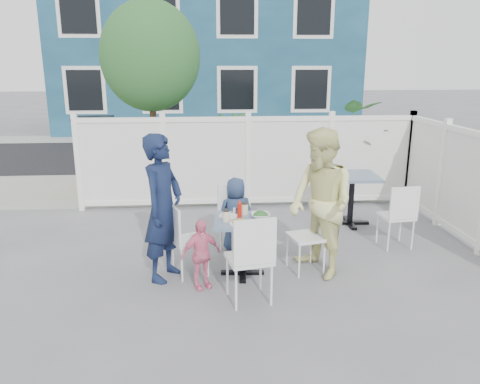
{
  "coord_description": "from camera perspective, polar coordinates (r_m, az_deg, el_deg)",
  "views": [
    {
      "loc": [
        -0.63,
        -5.57,
        2.46
      ],
      "look_at": [
        -0.22,
        0.03,
        0.92
      ],
      "focal_mm": 35.0,
      "sensor_mm": 36.0,
      "label": 1
    }
  ],
  "objects": [
    {
      "name": "ground",
      "position": [
        6.12,
        2.05,
        -8.4
      ],
      "size": [
        80.0,
        80.0,
        0.0
      ],
      "primitive_type": "plane",
      "color": "slate"
    },
    {
      "name": "near_sidewalk",
      "position": [
        9.71,
        -0.37,
        0.67
      ],
      "size": [
        24.0,
        2.6,
        0.01
      ],
      "primitive_type": "cube",
      "color": "gray",
      "rests_on": "ground"
    },
    {
      "name": "street",
      "position": [
        13.31,
        -1.45,
        4.69
      ],
      "size": [
        24.0,
        5.0,
        0.01
      ],
      "primitive_type": "cube",
      "color": "black",
      "rests_on": "ground"
    },
    {
      "name": "far_sidewalk",
      "position": [
        16.37,
        -1.98,
        6.69
      ],
      "size": [
        24.0,
        1.6,
        0.01
      ],
      "primitive_type": "cube",
      "color": "gray",
      "rests_on": "ground"
    },
    {
      "name": "building",
      "position": [
        19.57,
        -4.01,
        16.88
      ],
      "size": [
        11.0,
        6.0,
        6.0
      ],
      "color": "navy",
      "rests_on": "ground"
    },
    {
      "name": "fence_back",
      "position": [
        8.18,
        0.98,
        3.48
      ],
      "size": [
        5.86,
        0.08,
        1.6
      ],
      "color": "white",
      "rests_on": "ground"
    },
    {
      "name": "fence_right",
      "position": [
        7.35,
        25.49,
        0.61
      ],
      "size": [
        0.08,
        3.66,
        1.6
      ],
      "rotation": [
        0.0,
        0.0,
        1.57
      ],
      "color": "white",
      "rests_on": "ground"
    },
    {
      "name": "tree",
      "position": [
        8.92,
        -10.89,
        15.9
      ],
      "size": [
        1.8,
        1.62,
        3.59
      ],
      "color": "#382316",
      "rests_on": "ground"
    },
    {
      "name": "utility_cabinet",
      "position": [
        9.99,
        -17.15,
        4.44
      ],
      "size": [
        0.82,
        0.64,
        1.39
      ],
      "primitive_type": "cube",
      "rotation": [
        0.0,
        0.0,
        0.15
      ],
      "color": "yellow",
      "rests_on": "ground"
    },
    {
      "name": "potted_shrub_a",
      "position": [
        8.84,
        -1.25,
        4.4
      ],
      "size": [
        1.14,
        1.14,
        1.57
      ],
      "primitive_type": "imported",
      "rotation": [
        0.0,
        0.0,
        5.91
      ],
      "color": "#23542D",
      "rests_on": "ground"
    },
    {
      "name": "potted_shrub_b",
      "position": [
        9.1,
        12.67,
        5.0
      ],
      "size": [
        1.84,
        1.97,
        1.78
      ],
      "primitive_type": "imported",
      "rotation": [
        0.0,
        0.0,
        1.91
      ],
      "color": "#23542D",
      "rests_on": "ground"
    },
    {
      "name": "main_table",
      "position": [
        5.56,
        0.32,
        -4.88
      ],
      "size": [
        0.71,
        0.71,
        0.7
      ],
      "rotation": [
        0.0,
        0.0,
        -0.07
      ],
      "color": "#435C75",
      "rests_on": "ground"
    },
    {
      "name": "spare_table",
      "position": [
        7.49,
        13.49,
        0.7
      ],
      "size": [
        0.8,
        0.8,
        0.81
      ],
      "rotation": [
        0.0,
        0.0,
        -0.05
      ],
      "color": "#435C75",
      "rests_on": "ground"
    },
    {
      "name": "chair_left",
      "position": [
        5.59,
        -6.93,
        -5.22
      ],
      "size": [
        0.51,
        0.51,
        0.88
      ],
      "rotation": [
        0.0,
        0.0,
        -1.19
      ],
      "color": "white",
      "rests_on": "ground"
    },
    {
      "name": "chair_right",
      "position": [
        5.76,
        8.78,
        -4.55
      ],
      "size": [
        0.48,
        0.49,
        0.9
      ],
      "rotation": [
        0.0,
        0.0,
        1.81
      ],
      "color": "white",
      "rests_on": "ground"
    },
    {
      "name": "chair_back",
      "position": [
        6.29,
        -0.56,
        -2.52
      ],
      "size": [
        0.55,
        0.54,
        0.92
      ],
      "rotation": [
        0.0,
        0.0,
        3.57
      ],
      "color": "white",
      "rests_on": "ground"
    },
    {
      "name": "chair_near",
      "position": [
        4.87,
        1.41,
        -7.51
      ],
      "size": [
        0.52,
        0.51,
        0.98
      ],
      "rotation": [
        0.0,
        0.0,
        0.2
      ],
      "color": "white",
      "rests_on": "ground"
    },
    {
      "name": "chair_spare",
      "position": [
        6.7,
        18.86,
        -2.32
      ],
      "size": [
        0.45,
        0.44,
        0.9
      ],
      "rotation": [
        0.0,
        0.0,
        0.11
      ],
      "color": "white",
      "rests_on": "ground"
    },
    {
      "name": "man",
      "position": [
        5.46,
        -9.38,
        -1.93
      ],
      "size": [
        0.64,
        0.74,
        1.72
      ],
      "primitive_type": "imported",
      "rotation": [
        0.0,
        0.0,
        1.15
      ],
      "color": "#111B39",
      "rests_on": "ground"
    },
    {
      "name": "woman",
      "position": [
        5.55,
        9.84,
        -1.42
      ],
      "size": [
        0.95,
        1.05,
        1.77
      ],
      "primitive_type": "imported",
      "rotation": [
        0.0,
        0.0,
        -1.17
      ],
      "color": "#DCDB45",
      "rests_on": "ground"
    },
    {
      "name": "boy",
      "position": [
        6.33,
        -0.5,
        -2.7
      ],
      "size": [
        0.55,
        0.42,
        1.01
      ],
      "primitive_type": "imported",
      "rotation": [
        0.0,
        0.0,
        3.36
      ],
      "color": "navy",
      "rests_on": "ground"
    },
    {
      "name": "toddler",
      "position": [
        5.3,
        -4.82,
        -7.56
      ],
      "size": [
        0.52,
        0.39,
        0.81
      ],
      "primitive_type": "imported",
      "rotation": [
        0.0,
        0.0,
        0.46
      ],
      "color": "pink",
      "rests_on": "ground"
    },
    {
      "name": "plate_main",
      "position": [
        5.34,
        0.04,
        -3.84
      ],
      "size": [
        0.25,
        0.25,
        0.02
      ],
      "primitive_type": "cylinder",
      "color": "white",
      "rests_on": "main_table"
    },
    {
      "name": "plate_side",
      "position": [
        5.6,
        -1.48,
        -2.93
      ],
      "size": [
        0.22,
        0.22,
        0.02
      ],
      "primitive_type": "cylinder",
      "color": "white",
      "rests_on": "main_table"
    },
    {
      "name": "salad_bowl",
      "position": [
        5.55,
        2.53,
        -2.91
      ],
      "size": [
        0.23,
        0.23,
        0.06
      ],
      "primitive_type": "imported",
      "color": "white",
      "rests_on": "main_table"
    },
    {
      "name": "coffee_cup_a",
      "position": [
        5.42,
        -1.71,
        -2.95
      ],
      "size": [
        0.08,
        0.08,
        0.12
      ],
      "primitive_type": "cylinder",
      "color": "beige",
      "rests_on": "main_table"
    },
    {
      "name": "coffee_cup_b",
      "position": [
        5.67,
        0.55,
        -2.07
      ],
      "size": [
        0.09,
        0.09,
        0.13
      ],
      "primitive_type": "cylinder",
      "color": "beige",
      "rests_on": "main_table"
    },
    {
      "name": "ketchup_bottle",
      "position": [
        5.55,
        -0.05,
        -2.25
      ],
      "size": [
        0.05,
        0.05,
        0.17
      ],
      "primitive_type": "cylinder",
      "color": "#B3170A",
      "rests_on": "main_table"
    },
    {
      "name": "salt_shaker",
      "position": [
        5.7,
        -0.68,
        -2.29
      ],
      "size": [
        0.03,
        0.03,
        0.07
      ],
      "primitive_type": "cylinder",
      "color": "white",
      "rests_on": "main_table"
    },
    {
      "name": "pepper_shaker",
      "position": [
        5.72,
        -0.3,
        -2.27
      ],
      "size": [
        0.03,
        0.03,
        0.06
      ],
      "primitive_type": "cylinder",
      "color": "black",
      "rests_on": "main_table"
    }
  ]
}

